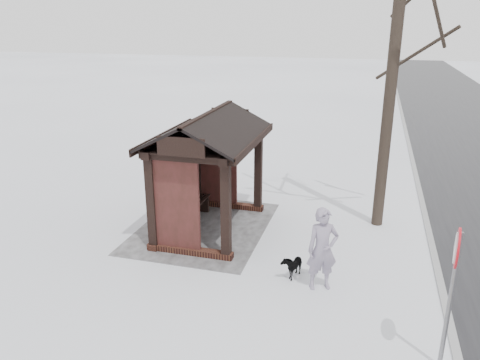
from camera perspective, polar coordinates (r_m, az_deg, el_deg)
name	(u,v)px	position (r m, az deg, el deg)	size (l,w,h in m)	color
ground	(211,228)	(12.40, -3.56, -5.89)	(120.00, 120.00, 0.00)	white
kerb	(434,255)	(11.92, 22.57, -8.45)	(120.00, 0.15, 0.06)	gray
trampled_patch	(204,227)	(12.46, -4.43, -5.74)	(4.20, 3.20, 0.02)	gray
bus_shelter	(203,148)	(11.72, -4.50, 3.87)	(3.60, 2.40, 3.09)	#3B1C15
pedestrian	(322,249)	(9.56, 10.01, -8.31)	(0.63, 0.41, 1.73)	gray
dog	(292,265)	(10.16, 6.41, -10.22)	(0.29, 0.63, 0.53)	black
road_sign	(454,270)	(7.67, 24.63, -9.97)	(0.61, 0.12, 2.38)	slate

